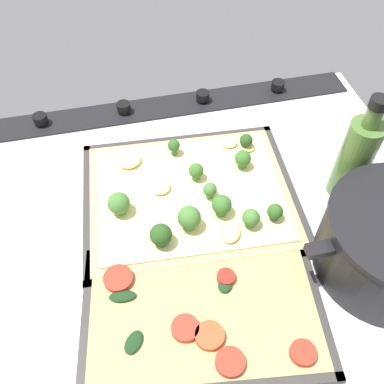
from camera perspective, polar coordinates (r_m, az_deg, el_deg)
ground_plane at (r=72.35cm, az=0.36°, el=-4.00°), size 83.74×65.02×3.00cm
stove_control_panel at (r=90.51cm, az=-3.81°, el=11.59°), size 80.39×7.00×2.60cm
baking_tray_front at (r=73.05cm, az=-0.25°, el=-0.81°), size 38.24×31.96×1.30cm
broccoli_pizza at (r=71.66cm, az=-0.13°, el=-0.38°), size 35.69×29.41×5.73cm
baking_tray_back at (r=62.35cm, az=1.53°, el=-15.90°), size 36.87×26.57×1.30cm
veggie_pizza_back at (r=61.58cm, az=1.40°, el=-15.88°), size 34.17×23.87×1.90cm
oil_bottle at (r=73.76cm, az=21.17°, el=4.61°), size 5.54×5.54×20.16cm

